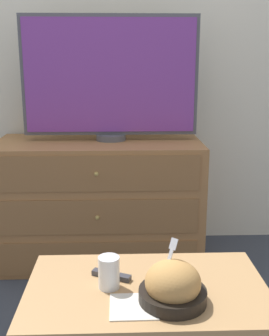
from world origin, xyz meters
TOP-DOWN VIEW (x-y plane):
  - ground_plane at (0.00, 0.00)m, footprint 12.00×12.00m
  - wall_back at (0.00, 0.03)m, footprint 12.00×0.05m
  - dresser at (0.06, -0.30)m, footprint 1.20×0.56m
  - tv at (0.14, -0.26)m, footprint 1.01×0.17m
  - coffee_table at (0.27, -1.47)m, footprint 0.80×0.48m
  - takeout_bowl at (0.35, -1.56)m, footprint 0.21×0.21m
  - drink_cup at (0.15, -1.47)m, footprint 0.07×0.07m
  - napkin at (0.23, -1.59)m, footprint 0.15×0.15m
  - remote_control at (0.15, -1.41)m, footprint 0.14×0.08m

SIDE VIEW (x-z plane):
  - ground_plane at x=0.00m, z-range 0.00..0.00m
  - dresser at x=0.06m, z-range 0.00..0.74m
  - coffee_table at x=0.27m, z-range 0.15..0.62m
  - napkin at x=0.23m, z-range 0.47..0.47m
  - remote_control at x=0.15m, z-range 0.47..0.49m
  - drink_cup at x=0.15m, z-range 0.46..0.57m
  - takeout_bowl at x=0.35m, z-range 0.43..0.62m
  - tv at x=0.14m, z-range 0.74..1.45m
  - wall_back at x=0.00m, z-range 0.00..2.60m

